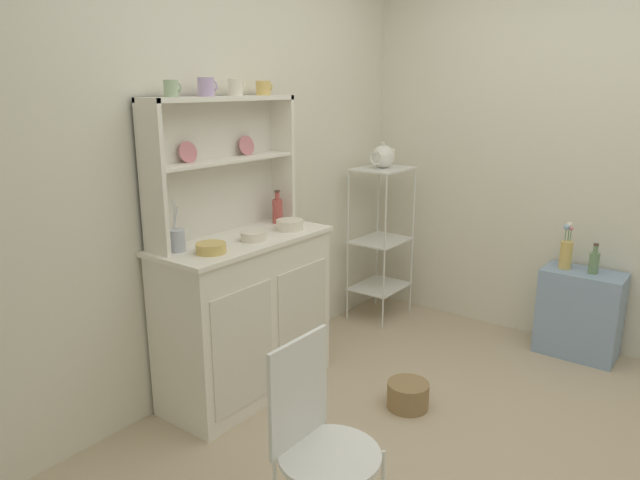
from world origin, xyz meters
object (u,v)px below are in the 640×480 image
Objects in this scene: hutch_shelf_unit at (218,156)px; jam_bottle at (277,210)px; bowl_mixing_large at (211,248)px; hutch_cabinet at (246,314)px; oil_bottle at (594,262)px; utensil_jar at (177,240)px; cup_sage_0 at (171,88)px; flower_vase at (566,252)px; porcelain_teapot at (383,156)px; bakers_rack at (381,231)px; floor_basket at (408,395)px; wire_chair at (317,433)px; side_shelf_blue at (579,313)px.

hutch_shelf_unit reaches higher than jam_bottle.
hutch_cabinet is at bearing 13.85° from bowl_mixing_large.
bowl_mixing_large is 0.78× the size of oil_bottle.
hutch_cabinet is at bearing -11.81° from utensil_jar.
utensil_jar is at bearing -167.21° from hutch_shelf_unit.
flower_vase is (1.93, -1.37, -1.00)m from cup_sage_0.
bowl_mixing_large is at bearing -62.53° from utensil_jar.
porcelain_teapot is 1.36m from flower_vase.
hutch_shelf_unit is 0.85× the size of bakers_rack.
floor_basket is 1.98m from cup_sage_0.
floor_basket is 0.89× the size of porcelain_teapot.
porcelain_teapot is at bearing 45.19° from wire_chair.
bowl_mixing_large is (-0.30, -0.24, -0.40)m from hutch_shelf_unit.
cup_sage_0 reaches higher than hutch_cabinet.
jam_bottle is at bearing 130.39° from side_shelf_blue.
porcelain_teapot reaches higher than bakers_rack.
oil_bottle is (1.61, -1.58, -0.69)m from hutch_shelf_unit.
utensil_jar is (-1.99, 1.44, 0.68)m from side_shelf_blue.
porcelain_teapot reaches higher than side_shelf_blue.
floor_basket is at bearing 155.87° from side_shelf_blue.
wire_chair is 1.65m from jam_bottle.
bakers_rack is at bearing 38.44° from floor_basket.
hutch_cabinet is 6.92× the size of bowl_mixing_large.
oil_bottle is at bearing -50.53° from jam_bottle.
bowl_mixing_large reaches higher than oil_bottle.
hutch_shelf_unit is 0.47m from cup_sage_0.
bakers_rack reaches higher than bowl_mixing_large.
floor_basket is 1.14× the size of jam_bottle.
flower_vase is (2.34, -0.20, 0.15)m from wire_chair.
hutch_shelf_unit is 3.84× the size of utensil_jar.
oil_bottle is at bearing -81.11° from porcelain_teapot.
bakers_rack is at bearing 45.17° from wire_chair.
wire_chair is at bearing 172.31° from side_shelf_blue.
wire_chair reaches higher than floor_basket.
side_shelf_blue is 0.66× the size of wire_chair.
cup_sage_0 is 2.57m from flower_vase.
floor_basket is at bearing -47.46° from bowl_mixing_large.
cup_sage_0 is at bearing 144.68° from flower_vase.
side_shelf_blue is at bearing -40.28° from hutch_cabinet.
flower_vase is at bearing 14.39° from wire_chair.
side_shelf_blue reaches higher than floor_basket.
hutch_shelf_unit is at bearing 38.61° from bowl_mixing_large.
flower_vase is (1.61, -1.41, -0.66)m from hutch_shelf_unit.
porcelain_teapot is 1.53m from oil_bottle.
hutch_cabinet is at bearing 179.42° from bakers_rack.
hutch_shelf_unit is 2.24m from flower_vase.
cup_sage_0 is at bearing 177.03° from jam_bottle.
bakers_rack is at bearing 100.03° from flower_vase.
bowl_mixing_large is (-0.68, 0.74, 0.85)m from floor_basket.
side_shelf_blue is at bearing -43.51° from hutch_shelf_unit.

